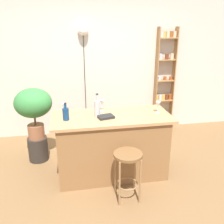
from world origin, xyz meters
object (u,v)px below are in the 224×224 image
(potted_plant, at_px, (33,106))
(pendant_globe_light, at_px, (83,32))
(spice_shelf, at_px, (165,77))
(bottle_soda_blue, at_px, (97,108))
(bottle_olive_oil, at_px, (66,114))
(wine_glass_center, at_px, (158,105))
(cookbook, at_px, (106,117))
(plant_stool, at_px, (38,149))
(bar_stool, at_px, (128,165))
(wine_glass_left, at_px, (64,107))
(wine_glass_right, at_px, (102,103))

(potted_plant, height_order, pendant_globe_light, pendant_globe_light)
(spice_shelf, bearing_deg, bottle_soda_blue, -136.04)
(potted_plant, height_order, bottle_olive_oil, potted_plant)
(wine_glass_center, relative_size, cookbook, 0.78)
(wine_glass_center, bearing_deg, bottle_soda_blue, -179.35)
(plant_stool, xyz_separation_m, bottle_soda_blue, (0.92, -0.60, 0.84))
(bar_stool, height_order, spice_shelf, spice_shelf)
(bottle_soda_blue, bearing_deg, bar_stool, -63.70)
(bar_stool, xyz_separation_m, plant_stool, (-1.21, 1.19, -0.29))
(potted_plant, relative_size, cookbook, 3.89)
(bar_stool, relative_size, bottle_olive_oil, 2.70)
(bottle_olive_oil, height_order, bottle_soda_blue, bottle_soda_blue)
(plant_stool, xyz_separation_m, wine_glass_left, (0.47, -0.43, 0.84))
(potted_plant, xyz_separation_m, wine_glass_center, (1.79, -0.59, 0.10))
(bottle_soda_blue, height_order, wine_glass_center, bottle_soda_blue)
(plant_stool, distance_m, bottle_olive_oil, 1.15)
(pendant_globe_light, bearing_deg, plant_stool, -132.63)
(spice_shelf, distance_m, plant_stool, 2.79)
(potted_plant, bearing_deg, wine_glass_left, -42.56)
(bottle_olive_oil, bearing_deg, cookbook, -2.28)
(pendant_globe_light, bearing_deg, bar_stool, -80.93)
(bottle_olive_oil, height_order, cookbook, bottle_olive_oil)
(spice_shelf, relative_size, wine_glass_right, 12.63)
(wine_glass_center, height_order, pendant_globe_light, pendant_globe_light)
(bottle_soda_blue, xyz_separation_m, wine_glass_center, (0.87, 0.01, -0.01))
(bar_stool, height_order, wine_glass_center, wine_glass_center)
(wine_glass_left, bearing_deg, wine_glass_center, -6.83)
(spice_shelf, height_order, bottle_olive_oil, spice_shelf)
(wine_glass_center, bearing_deg, wine_glass_left, 173.17)
(wine_glass_center, xyz_separation_m, pendant_globe_light, (-0.92, 1.53, 0.94))
(wine_glass_right, bearing_deg, pendant_globe_light, 96.38)
(bottle_olive_oil, xyz_separation_m, wine_glass_left, (-0.02, 0.22, 0.03))
(bar_stool, height_order, plant_stool, bar_stool)
(cookbook, height_order, pendant_globe_light, pendant_globe_light)
(plant_stool, xyz_separation_m, cookbook, (1.02, -0.67, 0.74))
(wine_glass_center, bearing_deg, wine_glass_right, 164.21)
(potted_plant, xyz_separation_m, bottle_olive_oil, (0.49, -0.65, 0.07))
(plant_stool, xyz_separation_m, pendant_globe_light, (0.87, 0.94, 1.78))
(pendant_globe_light, bearing_deg, potted_plant, -132.63)
(bar_stool, distance_m, potted_plant, 1.76)
(spice_shelf, relative_size, potted_plant, 2.54)
(bottle_olive_oil, xyz_separation_m, wine_glass_right, (0.52, 0.28, 0.03))
(bar_stool, xyz_separation_m, cookbook, (-0.19, 0.52, 0.45))
(plant_stool, height_order, pendant_globe_light, pendant_globe_light)
(spice_shelf, relative_size, wine_glass_center, 12.63)
(spice_shelf, distance_m, wine_glass_right, 1.94)
(wine_glass_center, bearing_deg, plant_stool, 161.72)
(wine_glass_center, bearing_deg, potted_plant, 161.72)
(wine_glass_right, height_order, cookbook, wine_glass_right)
(wine_glass_left, relative_size, wine_glass_right, 1.00)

